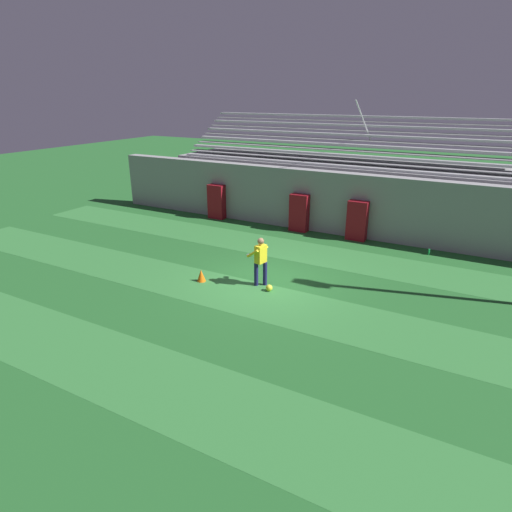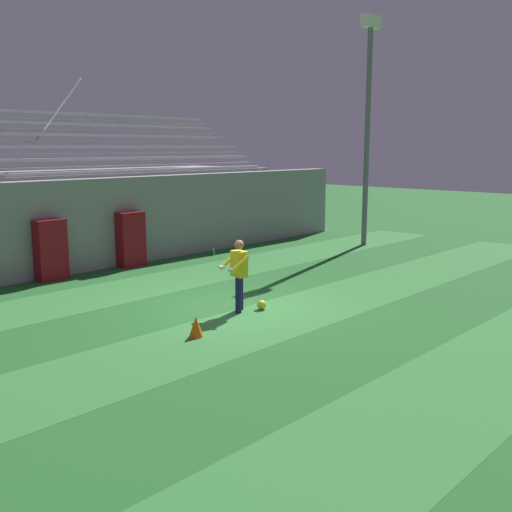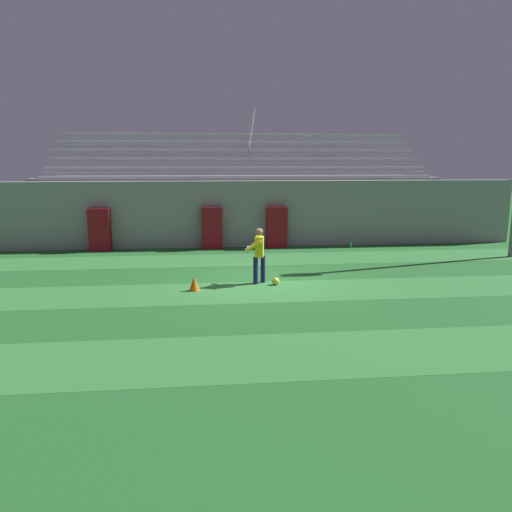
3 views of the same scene
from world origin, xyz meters
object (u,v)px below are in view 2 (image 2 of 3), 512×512
object	(u,v)px
padding_pillar_gate_left	(51,250)
padding_pillar_gate_right	(131,239)
soccer_ball	(262,305)
floodlight_pole	(368,104)
goalkeeper	(239,271)
traffic_cone	(196,327)
water_bottle	(214,252)

from	to	relation	value
padding_pillar_gate_left	padding_pillar_gate_right	bearing A→B (deg)	0.00
padding_pillar_gate_left	soccer_ball	size ratio (longest dim) A/B	7.88
padding_pillar_gate_right	floodlight_pole	bearing A→B (deg)	-19.46
padding_pillar_gate_left	soccer_ball	xyz separation A→B (m)	(1.74, -6.52, -0.76)
goalkeeper	traffic_cone	distance (m)	2.18
padding_pillar_gate_left	water_bottle	size ratio (longest dim) A/B	7.23
floodlight_pole	water_bottle	xyz separation A→B (m)	(-5.56, 2.59, -5.20)
floodlight_pole	traffic_cone	distance (m)	13.67
padding_pillar_gate_right	goalkeeper	distance (m)	6.42
padding_pillar_gate_left	soccer_ball	bearing A→B (deg)	-75.06
padding_pillar_gate_right	soccer_ball	distance (m)	6.64
padding_pillar_gate_left	water_bottle	world-z (taller)	padding_pillar_gate_left
goalkeeper	floodlight_pole	bearing A→B (deg)	17.38
floodlight_pole	soccer_ball	size ratio (longest dim) A/B	38.53
soccer_ball	water_bottle	size ratio (longest dim) A/B	0.92
floodlight_pole	water_bottle	world-z (taller)	floodlight_pole
padding_pillar_gate_left	padding_pillar_gate_right	world-z (taller)	same
padding_pillar_gate_right	goalkeeper	world-z (taller)	padding_pillar_gate_right
floodlight_pole	soccer_ball	distance (m)	11.52
padding_pillar_gate_left	traffic_cone	world-z (taller)	padding_pillar_gate_left
soccer_ball	traffic_cone	bearing A→B (deg)	-170.18
floodlight_pole	goalkeeper	size ratio (longest dim) A/B	5.08
traffic_cone	water_bottle	bearing A→B (deg)	44.78
padding_pillar_gate_right	soccer_ball	world-z (taller)	padding_pillar_gate_right
padding_pillar_gate_right	water_bottle	distance (m)	3.24
floodlight_pole	water_bottle	bearing A→B (deg)	155.00
padding_pillar_gate_right	water_bottle	xyz separation A→B (m)	(3.12, -0.47, -0.75)
goalkeeper	water_bottle	xyz separation A→B (m)	(4.59, 5.77, -0.83)
goalkeeper	soccer_ball	distance (m)	1.01
soccer_ball	water_bottle	world-z (taller)	water_bottle
padding_pillar_gate_right	soccer_ball	xyz separation A→B (m)	(-1.00, -6.52, -0.76)
floodlight_pole	soccer_ball	xyz separation A→B (m)	(-9.67, -3.46, -5.21)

